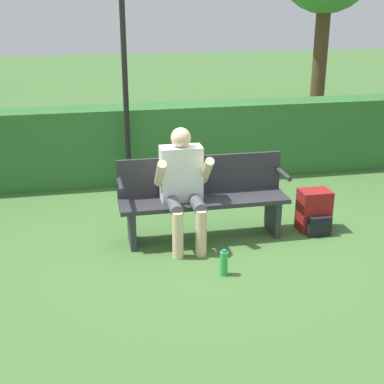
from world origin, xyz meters
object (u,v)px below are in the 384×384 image
at_px(park_bench, 203,196).
at_px(person_seated, 183,182).
at_px(water_bottle, 224,263).
at_px(signpost, 125,71).
at_px(backpack, 314,212).

distance_m(park_bench, person_seated, 0.34).
xyz_separation_m(person_seated, water_bottle, (0.24, -0.77, -0.55)).
xyz_separation_m(park_bench, water_bottle, (0.00, -0.89, -0.33)).
bearing_deg(signpost, water_bottle, -75.38).
bearing_deg(signpost, park_bench, -67.88).
height_order(water_bottle, signpost, signpost).
bearing_deg(backpack, water_bottle, -147.53).
bearing_deg(person_seated, park_bench, 26.55).
bearing_deg(water_bottle, backpack, 32.47).
bearing_deg(park_bench, backpack, -5.03).
relative_size(water_bottle, signpost, 0.09).
bearing_deg(park_bench, water_bottle, -89.82).
distance_m(person_seated, water_bottle, 0.97).
bearing_deg(water_bottle, park_bench, 90.18).
bearing_deg(person_seated, water_bottle, -72.85).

